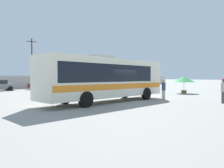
# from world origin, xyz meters

# --- Properties ---
(ground_plane) EXTENTS (300.00, 300.00, 0.00)m
(ground_plane) POSITION_xyz_m (0.00, 10.00, 0.00)
(ground_plane) COLOR gray
(perimeter_wall) EXTENTS (80.00, 0.30, 2.19)m
(perimeter_wall) POSITION_xyz_m (0.00, 24.74, 1.10)
(perimeter_wall) COLOR beige
(perimeter_wall) RESTS_ON ground_plane
(coach_bus_cream_orange) EXTENTS (11.54, 3.62, 3.60)m
(coach_bus_cream_orange) POSITION_xyz_m (-1.00, 0.32, 1.92)
(coach_bus_cream_orange) COLOR silver
(coach_bus_cream_orange) RESTS_ON ground_plane
(attendant_by_bus_door) EXTENTS (0.47, 0.47, 1.68)m
(attendant_by_bus_door) POSITION_xyz_m (4.09, -1.38, 0.96)
(attendant_by_bus_door) COLOR silver
(attendant_by_bus_door) RESTS_ON ground_plane
(passenger_waiting_on_apron) EXTENTS (0.50, 0.50, 1.82)m
(passenger_waiting_on_apron) POSITION_xyz_m (5.12, -5.98, 1.04)
(passenger_waiting_on_apron) COLOR #4C4C51
(passenger_waiting_on_apron) RESTS_ON ground_plane
(vendor_umbrella_near_gate_green) EXTENTS (2.57, 2.57, 2.06)m
(vendor_umbrella_near_gate_green) POSITION_xyz_m (11.94, 1.45, 1.68)
(vendor_umbrella_near_gate_green) COLOR gray
(vendor_umbrella_near_gate_green) RESTS_ON ground_plane
(parked_car_third_maroon) EXTENTS (4.71, 2.24, 1.45)m
(parked_car_third_maroon) POSITION_xyz_m (2.33, 20.79, 0.77)
(parked_car_third_maroon) COLOR maroon
(parked_car_third_maroon) RESTS_ON ground_plane
(utility_pole_far) EXTENTS (1.80, 0.37, 9.17)m
(utility_pole_far) POSITION_xyz_m (2.85, 27.56, 4.77)
(utility_pole_far) COLOR #4C3823
(utility_pole_far) RESTS_ON ground_plane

